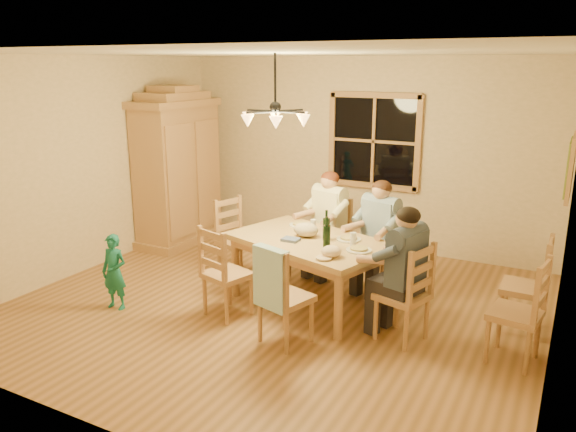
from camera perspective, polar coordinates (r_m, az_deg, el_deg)
The scene contains 33 objects.
floor at distance 6.31m, azimuth -1.18°, elevation -9.08°, with size 5.50×5.50×0.00m, color brown.
ceiling at distance 5.75m, azimuth -1.33°, elevation 16.25°, with size 5.50×5.00×0.02m, color white.
wall_back at distance 8.12m, azimuth 7.40°, elevation 6.27°, with size 5.50×0.02×2.70m, color #CAB68E.
wall_left at distance 7.59m, azimuth -19.78°, elevation 4.87°, with size 0.02×5.00×2.70m, color #CAB68E.
wall_right at distance 5.18m, azimuth 26.42°, elevation -0.34°, with size 0.02×5.00×2.70m, color #CAB68E.
window at distance 8.00m, azimuth 8.72°, elevation 7.53°, with size 1.30×0.06×1.30m.
painting at distance 6.30m, azimuth 26.78°, elevation 4.49°, with size 0.06×0.78×0.64m.
chandelier at distance 5.77m, azimuth -1.29°, elevation 10.06°, with size 0.77×0.68×0.71m.
armoire at distance 8.41m, azimuth -11.11°, elevation 4.40°, with size 0.66×1.40×2.30m.
dining_table at distance 6.13m, azimuth 2.24°, elevation -3.24°, with size 1.95×1.50×0.76m.
chair_far_left at distance 7.09m, azimuth 4.06°, elevation -3.69°, with size 0.54×0.53×0.99m.
chair_far_right at distance 6.65m, azimuth 9.11°, elevation -5.15°, with size 0.54×0.53×0.99m.
chair_near_left at distance 6.02m, azimuth -6.14°, elevation -7.27°, with size 0.54×0.53×0.99m.
chair_near_right at distance 5.43m, azimuth -0.24°, elevation -9.75°, with size 0.54×0.53×0.99m.
chair_end_left at distance 7.06m, azimuth -5.02°, elevation -3.80°, with size 0.53×0.54×0.99m.
chair_end_right at distance 5.58m, azimuth 11.47°, elevation -9.36°, with size 0.53×0.54×0.99m.
adult_woman at distance 6.94m, azimuth 4.14°, elevation 0.52°, with size 0.48×0.51×0.87m.
adult_plaid_man at distance 6.49m, azimuth 9.30°, elevation -0.69°, with size 0.48×0.51×0.87m.
adult_slate_man at distance 5.38m, azimuth 11.77°, elevation -4.15°, with size 0.51×0.48×0.87m.
towel at distance 5.15m, azimuth -1.73°, elevation -6.38°, with size 0.38×0.10×0.58m, color #A4CEDF.
wine_bottle_a at distance 6.02m, azimuth 3.91°, elevation -0.93°, with size 0.08×0.08×0.33m, color black.
wine_bottle_b at distance 5.76m, azimuth 3.97°, elevation -1.68°, with size 0.08×0.08×0.33m, color black.
plate_woman at distance 6.57m, azimuth 1.26°, elevation -0.93°, with size 0.26×0.26×0.02m, color white.
plate_plaid at distance 6.08m, azimuth 6.18°, elevation -2.37°, with size 0.26×0.26×0.02m, color white.
plate_slate at distance 5.74m, azimuth 7.20°, elevation -3.47°, with size 0.26×0.26×0.02m, color white.
wine_glass_a at distance 6.34m, azimuth 2.58°, elevation -0.97°, with size 0.06×0.06×0.14m, color silver.
wine_glass_b at distance 5.89m, azimuth 6.64°, elevation -2.34°, with size 0.06×0.06×0.14m, color silver.
cap at distance 5.54m, azimuth 4.42°, elevation -3.59°, with size 0.20×0.20×0.11m, color beige.
napkin at distance 6.01m, azimuth 0.28°, elevation -2.41°, with size 0.18×0.14×0.03m, color #4C5B8C.
cloth_bundle at distance 6.16m, azimuth 1.84°, elevation -1.39°, with size 0.28×0.22×0.15m, color tan.
child at distance 6.38m, azimuth -17.22°, elevation -5.45°, with size 0.30×0.20×0.84m, color #19746A.
chair_spare_front at distance 5.49m, azimuth 21.94°, elevation -10.65°, with size 0.48×0.49×0.99m.
chair_spare_back at distance 6.11m, azimuth 22.68°, elevation -8.06°, with size 0.42×0.44×0.99m.
Camera 1 is at (2.80, -5.02, 2.60)m, focal length 35.00 mm.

